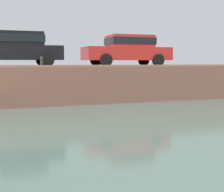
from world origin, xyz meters
TOP-DOWN VIEW (x-y plane):
  - ground_plane at (0.00, 6.02)m, footprint 400.00×400.00m
  - far_quay_wall at (0.00, 15.04)m, footprint 60.00×6.00m
  - far_wall_coping at (0.00, 12.16)m, footprint 60.00×0.24m
  - car_left_inner_black at (-1.23, 13.41)m, footprint 3.96×1.93m
  - car_centre_red at (4.08, 13.41)m, footprint 4.39×1.98m
  - mooring_bollard_mid at (-0.34, 12.29)m, footprint 0.15×0.15m

SIDE VIEW (x-z plane):
  - ground_plane at x=0.00m, z-range 0.00..0.00m
  - far_quay_wall at x=0.00m, z-range 0.00..1.70m
  - far_wall_coping at x=0.00m, z-range 1.70..1.78m
  - mooring_bollard_mid at x=-0.34m, z-range 1.72..2.16m
  - car_left_inner_black at x=-1.23m, z-range 1.78..3.32m
  - car_centre_red at x=4.08m, z-range 1.78..3.32m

